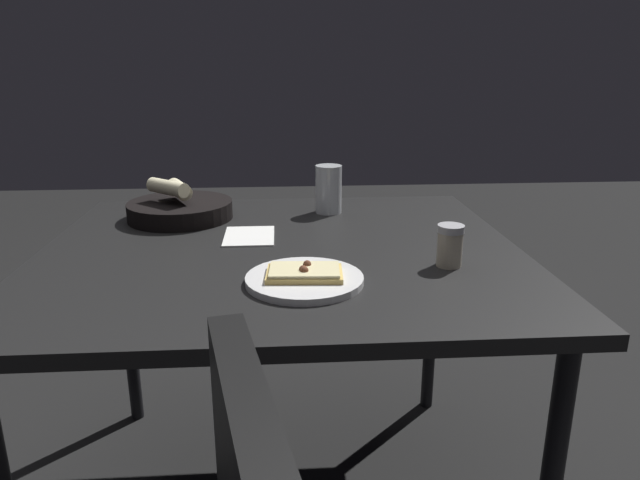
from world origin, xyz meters
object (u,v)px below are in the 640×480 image
dining_table (283,271)px  bread_basket (181,208)px  pepper_shaker (451,248)px  pizza_plate (306,278)px  beer_glass (330,191)px

dining_table → bread_basket: 0.39m
pepper_shaker → dining_table: bearing=66.5°
pizza_plate → pepper_shaker: pepper_shaker is taller
pizza_plate → bread_basket: (0.50, 0.31, 0.02)m
beer_glass → pepper_shaker: (-0.46, -0.21, -0.02)m
pizza_plate → bread_basket: bread_basket is taller
bread_basket → pepper_shaker: size_ratio=3.15×
pepper_shaker → bread_basket: bearing=55.8°
pizza_plate → beer_glass: beer_glass is taller
pizza_plate → beer_glass: (0.53, -0.09, 0.05)m
dining_table → bread_basket: bread_basket is taller
bread_basket → pepper_shaker: bearing=-124.2°
bread_basket → beer_glass: beer_glass is taller
bread_basket → pepper_shaker: bread_basket is taller
dining_table → pepper_shaker: size_ratio=12.30×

